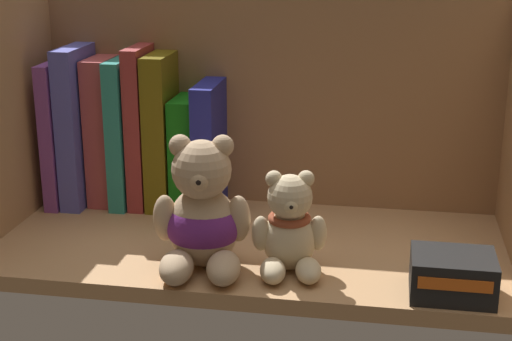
{
  "coord_description": "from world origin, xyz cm",
  "views": [
    {
      "loc": [
        16.91,
        -92.16,
        41.71
      ],
      "look_at": [
        0.73,
        0.0,
        11.86
      ],
      "focal_mm": 54.05,
      "sensor_mm": 36.0,
      "label": 1
    }
  ],
  "objects_px": {
    "book_6": "(189,151)",
    "teddy_bear_larger": "(202,217)",
    "book_1": "(83,124)",
    "teddy_bear_smaller": "(290,229)",
    "book_0": "(66,130)",
    "book_5": "(164,130)",
    "book_2": "(106,130)",
    "book_7": "(213,144)",
    "small_product_box": "(453,275)",
    "book_3": "(126,131)",
    "book_4": "(143,126)"
  },
  "relations": [
    {
      "from": "book_1",
      "to": "book_5",
      "type": "xyz_separation_m",
      "value": [
        0.12,
        0.0,
        -0.0
      ]
    },
    {
      "from": "small_product_box",
      "to": "book_4",
      "type": "bearing_deg",
      "value": 151.2
    },
    {
      "from": "book_5",
      "to": "small_product_box",
      "type": "height_order",
      "value": "book_5"
    },
    {
      "from": "book_0",
      "to": "teddy_bear_larger",
      "type": "xyz_separation_m",
      "value": [
        0.26,
        -0.21,
        -0.04
      ]
    },
    {
      "from": "book_6",
      "to": "teddy_bear_larger",
      "type": "bearing_deg",
      "value": -71.27
    },
    {
      "from": "book_1",
      "to": "teddy_bear_smaller",
      "type": "bearing_deg",
      "value": -31.28
    },
    {
      "from": "book_2",
      "to": "teddy_bear_larger",
      "type": "height_order",
      "value": "book_2"
    },
    {
      "from": "book_3",
      "to": "book_7",
      "type": "xyz_separation_m",
      "value": [
        0.13,
        0.0,
        -0.01
      ]
    },
    {
      "from": "book_1",
      "to": "book_7",
      "type": "xyz_separation_m",
      "value": [
        0.2,
        0.0,
        -0.02
      ]
    },
    {
      "from": "book_6",
      "to": "teddy_bear_smaller",
      "type": "xyz_separation_m",
      "value": [
        0.18,
        -0.21,
        -0.03
      ]
    },
    {
      "from": "book_5",
      "to": "teddy_bear_smaller",
      "type": "distance_m",
      "value": 0.3
    },
    {
      "from": "book_2",
      "to": "book_0",
      "type": "bearing_deg",
      "value": 180.0
    },
    {
      "from": "book_4",
      "to": "small_product_box",
      "type": "height_order",
      "value": "book_4"
    },
    {
      "from": "book_6",
      "to": "small_product_box",
      "type": "bearing_deg",
      "value": -33.11
    },
    {
      "from": "book_1",
      "to": "book_7",
      "type": "relative_size",
      "value": 1.24
    },
    {
      "from": "book_0",
      "to": "book_5",
      "type": "distance_m",
      "value": 0.15
    },
    {
      "from": "book_0",
      "to": "small_product_box",
      "type": "bearing_deg",
      "value": -23.24
    },
    {
      "from": "book_2",
      "to": "book_7",
      "type": "xyz_separation_m",
      "value": [
        0.16,
        0.0,
        -0.01
      ]
    },
    {
      "from": "book_3",
      "to": "book_5",
      "type": "distance_m",
      "value": 0.06
    },
    {
      "from": "book_0",
      "to": "small_product_box",
      "type": "relative_size",
      "value": 2.28
    },
    {
      "from": "book_1",
      "to": "book_2",
      "type": "xyz_separation_m",
      "value": [
        0.03,
        0.0,
        -0.01
      ]
    },
    {
      "from": "book_1",
      "to": "book_3",
      "type": "relative_size",
      "value": 1.08
    },
    {
      "from": "book_3",
      "to": "teddy_bear_smaller",
      "type": "xyz_separation_m",
      "value": [
        0.27,
        -0.21,
        -0.06
      ]
    },
    {
      "from": "book_2",
      "to": "book_3",
      "type": "height_order",
      "value": "same"
    },
    {
      "from": "book_4",
      "to": "teddy_bear_larger",
      "type": "relative_size",
      "value": 1.42
    },
    {
      "from": "book_4",
      "to": "book_7",
      "type": "height_order",
      "value": "book_4"
    },
    {
      "from": "book_2",
      "to": "book_5",
      "type": "bearing_deg",
      "value": 0.0
    },
    {
      "from": "book_0",
      "to": "teddy_bear_larger",
      "type": "bearing_deg",
      "value": -39.14
    },
    {
      "from": "book_1",
      "to": "teddy_bear_smaller",
      "type": "xyz_separation_m",
      "value": [
        0.34,
        -0.21,
        -0.06
      ]
    },
    {
      "from": "book_3",
      "to": "teddy_bear_larger",
      "type": "distance_m",
      "value": 0.27
    },
    {
      "from": "book_3",
      "to": "book_0",
      "type": "bearing_deg",
      "value": 180.0
    },
    {
      "from": "book_1",
      "to": "book_2",
      "type": "height_order",
      "value": "book_1"
    },
    {
      "from": "book_7",
      "to": "book_1",
      "type": "bearing_deg",
      "value": 180.0
    },
    {
      "from": "teddy_bear_smaller",
      "to": "small_product_box",
      "type": "height_order",
      "value": "teddy_bear_smaller"
    },
    {
      "from": "book_3",
      "to": "small_product_box",
      "type": "height_order",
      "value": "book_3"
    },
    {
      "from": "book_5",
      "to": "book_0",
      "type": "bearing_deg",
      "value": 180.0
    },
    {
      "from": "book_1",
      "to": "teddy_bear_larger",
      "type": "xyz_separation_m",
      "value": [
        0.23,
        -0.21,
        -0.05
      ]
    },
    {
      "from": "book_6",
      "to": "small_product_box",
      "type": "relative_size",
      "value": 1.76
    },
    {
      "from": "small_product_box",
      "to": "book_5",
      "type": "bearing_deg",
      "value": 149.36
    },
    {
      "from": "book_0",
      "to": "teddy_bear_smaller",
      "type": "height_order",
      "value": "book_0"
    },
    {
      "from": "book_4",
      "to": "book_2",
      "type": "bearing_deg",
      "value": 180.0
    },
    {
      "from": "book_5",
      "to": "teddy_bear_larger",
      "type": "relative_size",
      "value": 1.37
    },
    {
      "from": "book_7",
      "to": "teddy_bear_larger",
      "type": "distance_m",
      "value": 0.22
    },
    {
      "from": "book_1",
      "to": "book_2",
      "type": "bearing_deg",
      "value": 0.0
    },
    {
      "from": "book_1",
      "to": "teddy_bear_larger",
      "type": "distance_m",
      "value": 0.32
    },
    {
      "from": "book_1",
      "to": "book_6",
      "type": "relative_size",
      "value": 1.42
    },
    {
      "from": "book_4",
      "to": "teddy_bear_smaller",
      "type": "xyz_separation_m",
      "value": [
        0.24,
        -0.21,
        -0.06
      ]
    },
    {
      "from": "book_7",
      "to": "small_product_box",
      "type": "relative_size",
      "value": 2.02
    },
    {
      "from": "book_5",
      "to": "book_7",
      "type": "distance_m",
      "value": 0.07
    },
    {
      "from": "book_6",
      "to": "book_4",
      "type": "bearing_deg",
      "value": 180.0
    }
  ]
}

